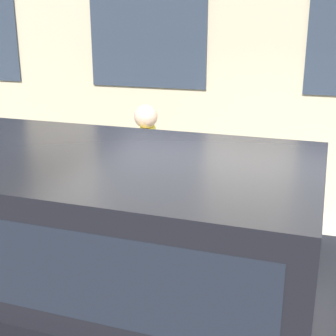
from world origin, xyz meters
name	(u,v)px	position (x,y,z in m)	size (l,w,h in m)	color
ground_plane	(203,316)	(0.00, 0.00, 0.00)	(80.00, 80.00, 0.00)	#2D2D30
sidewalk	(229,255)	(1.21, 0.00, 0.07)	(2.41, 60.00, 0.13)	#B2ADA3
fire_hydrant	(191,239)	(0.66, 0.33, 0.48)	(0.34, 0.45, 0.69)	gray
person	(146,162)	(1.15, 1.05, 1.18)	(0.42, 0.28, 1.75)	navy
parked_truck_charcoal_near	(70,260)	(-1.20, 0.74, 1.10)	(1.94, 5.37, 1.95)	black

